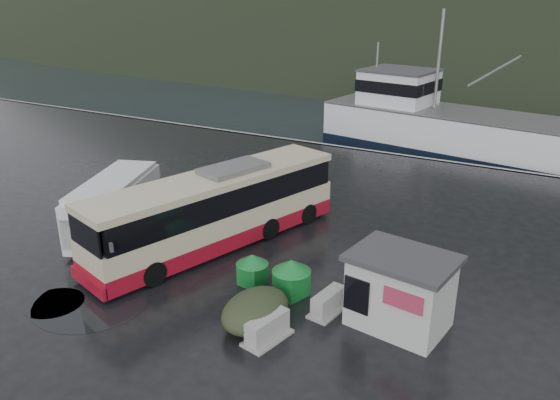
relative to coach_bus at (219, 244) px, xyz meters
The scene contains 14 objects.
ground 2.01m from the coach_bus, 83.52° to the right, with size 160.00×160.00×0.00m, color black.
harbor_water 108.01m from the coach_bus, 89.88° to the left, with size 300.00×180.00×0.02m, color black.
quay_edge 18.01m from the coach_bus, 89.28° to the left, with size 160.00×0.60×1.50m, color #999993.
coach_bus is the anchor object (origin of this frame).
white_van 5.13m from the coach_bus, 166.37° to the right, with size 2.23×6.49×2.71m, color silver, non-canonical shape.
waste_bin_left 5.50m from the coach_bus, 25.19° to the right, with size 1.07×1.07×1.49m, color #14722B, non-canonical shape.
waste_bin_right 4.00m from the coach_bus, 35.69° to the right, with size 0.93×0.93×1.29m, color #14722B, non-canonical shape.
dome_tent 6.69m from the coach_bus, 44.21° to the right, with size 2.06×2.88×1.13m, color #2E3721, non-canonical shape.
ticket_kiosk 9.41m from the coach_bus, 14.23° to the right, with size 3.41×2.58×2.66m, color #B7B7B3, non-canonical shape.
jersey_barrier_a 7.66m from the coach_bus, 43.07° to the right, with size 0.88×1.76×0.88m, color #999993, non-canonical shape.
jersey_barrier_b 7.23m from the coach_bus, 22.43° to the right, with size 0.82×1.64×0.82m, color #999993, non-canonical shape.
jersey_barrier_c 9.96m from the coach_bus, 12.28° to the right, with size 0.77×1.53×0.77m, color #999993, non-canonical shape.
fishing_trawler 25.46m from the coach_bus, 75.19° to the left, with size 27.54×6.03×11.01m, color silver, non-canonical shape.
puddles 6.67m from the coach_bus, 103.62° to the right, with size 4.39×4.27×0.01m.
Camera 1 is at (13.05, -16.39, 10.87)m, focal length 35.00 mm.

